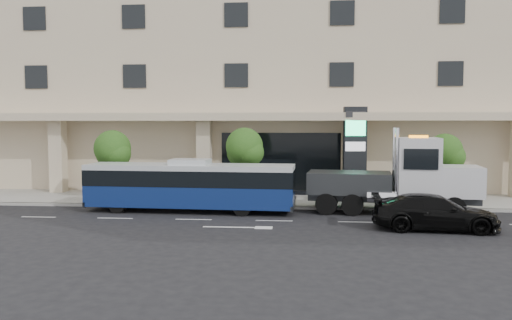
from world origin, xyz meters
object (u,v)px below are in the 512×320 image
Objects in this scene: city_bus at (190,185)px; signage_pylon at (355,152)px; black_sedan at (435,212)px; tow_truck at (400,179)px.

signage_pylon is (9.32, 4.94, 1.58)m from city_bus.
black_sedan is (11.88, -3.75, -0.65)m from city_bus.
tow_truck is 1.77× the size of signage_pylon.
tow_truck is 5.21m from signage_pylon.
black_sedan is at bearing -72.20° from tow_truck.
signage_pylon is (-1.82, 4.74, 1.16)m from tow_truck.
signage_pylon reaches higher than tow_truck.
signage_pylon is at bearing 20.74° from black_sedan.
city_bus is at bearing -171.71° from tow_truck.
tow_truck is 4.17m from black_sedan.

